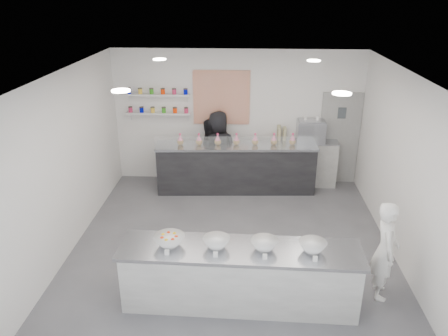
% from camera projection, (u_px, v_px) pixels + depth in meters
% --- Properties ---
extents(floor, '(6.00, 6.00, 0.00)m').
position_uv_depth(floor, '(231.00, 249.00, 7.59)').
color(floor, '#515156').
rests_on(floor, ground).
extents(ceiling, '(6.00, 6.00, 0.00)m').
position_uv_depth(ceiling, '(233.00, 76.00, 6.43)').
color(ceiling, white).
rests_on(ceiling, floor).
extents(back_wall, '(5.50, 0.00, 5.50)m').
position_uv_depth(back_wall, '(237.00, 117.00, 9.77)').
color(back_wall, white).
rests_on(back_wall, floor).
extents(left_wall, '(0.00, 6.00, 6.00)m').
position_uv_depth(left_wall, '(64.00, 166.00, 7.15)').
color(left_wall, white).
rests_on(left_wall, floor).
extents(right_wall, '(0.00, 6.00, 6.00)m').
position_uv_depth(right_wall, '(406.00, 173.00, 6.87)').
color(right_wall, white).
rests_on(right_wall, floor).
extents(back_door, '(0.88, 0.04, 2.10)m').
position_uv_depth(back_door, '(339.00, 139.00, 9.80)').
color(back_door, gray).
rests_on(back_door, floor).
extents(pattern_panel, '(1.25, 0.03, 1.20)m').
position_uv_depth(pattern_panel, '(221.00, 98.00, 9.59)').
color(pattern_panel, '#C03A09').
rests_on(pattern_panel, back_wall).
extents(jar_shelf_lower, '(1.45, 0.22, 0.04)m').
position_uv_depth(jar_shelf_lower, '(159.00, 113.00, 9.73)').
color(jar_shelf_lower, silver).
rests_on(jar_shelf_lower, back_wall).
extents(jar_shelf_upper, '(1.45, 0.22, 0.04)m').
position_uv_depth(jar_shelf_upper, '(158.00, 95.00, 9.57)').
color(jar_shelf_upper, silver).
rests_on(jar_shelf_upper, back_wall).
extents(preserve_jars, '(1.45, 0.10, 0.56)m').
position_uv_depth(preserve_jars, '(158.00, 101.00, 9.60)').
color(preserve_jars, '#CD2B59').
rests_on(preserve_jars, jar_shelf_lower).
extents(downlight_0, '(0.24, 0.24, 0.02)m').
position_uv_depth(downlight_0, '(121.00, 91.00, 5.59)').
color(downlight_0, white).
rests_on(downlight_0, ceiling).
extents(downlight_1, '(0.24, 0.24, 0.02)m').
position_uv_depth(downlight_1, '(342.00, 93.00, 5.44)').
color(downlight_1, white).
rests_on(downlight_1, ceiling).
extents(downlight_2, '(0.24, 0.24, 0.02)m').
position_uv_depth(downlight_2, '(160.00, 59.00, 7.98)').
color(downlight_2, white).
rests_on(downlight_2, ceiling).
extents(downlight_3, '(0.24, 0.24, 0.02)m').
position_uv_depth(downlight_3, '(314.00, 61.00, 7.84)').
color(downlight_3, white).
rests_on(downlight_3, ceiling).
extents(prep_counter, '(3.35, 0.83, 0.91)m').
position_uv_depth(prep_counter, '(240.00, 276.00, 6.12)').
color(prep_counter, '#999994').
rests_on(prep_counter, floor).
extents(back_bar, '(3.48, 0.83, 1.07)m').
position_uv_depth(back_bar, '(236.00, 168.00, 9.56)').
color(back_bar, black).
rests_on(back_bar, floor).
extents(sneeze_guard, '(3.40, 0.21, 0.29)m').
position_uv_depth(sneeze_guard, '(237.00, 143.00, 9.02)').
color(sneeze_guard, white).
rests_on(sneeze_guard, back_bar).
extents(espresso_ledge, '(1.41, 0.45, 1.05)m').
position_uv_depth(espresso_ledge, '(305.00, 163.00, 9.87)').
color(espresso_ledge, '#999994').
rests_on(espresso_ledge, floor).
extents(espresso_machine, '(0.61, 0.42, 0.46)m').
position_uv_depth(espresso_machine, '(311.00, 131.00, 9.57)').
color(espresso_machine, '#93969E').
rests_on(espresso_machine, espresso_ledge).
extents(cup_stacks, '(0.24, 0.24, 0.30)m').
position_uv_depth(cup_stacks, '(282.00, 134.00, 9.63)').
color(cup_stacks, '#9B966A').
rests_on(cup_stacks, espresso_ledge).
extents(prep_bowls, '(2.34, 0.53, 0.15)m').
position_uv_depth(prep_bowls, '(240.00, 244.00, 5.92)').
color(prep_bowls, white).
rests_on(prep_bowls, prep_counter).
extents(label_cards, '(2.01, 0.04, 0.07)m').
position_uv_depth(label_cards, '(240.00, 269.00, 5.47)').
color(label_cards, white).
rests_on(label_cards, prep_counter).
extents(cookie_bags, '(2.55, 0.29, 0.26)m').
position_uv_depth(cookie_bags, '(236.00, 139.00, 9.30)').
color(cookie_bags, pink).
rests_on(cookie_bags, back_bar).
extents(woman_prep, '(0.42, 0.59, 1.50)m').
position_uv_depth(woman_prep, '(385.00, 250.00, 6.19)').
color(woman_prep, white).
rests_on(woman_prep, floor).
extents(staff_left, '(0.91, 0.81, 1.56)m').
position_uv_depth(staff_left, '(208.00, 153.00, 9.72)').
color(staff_left, black).
rests_on(staff_left, floor).
extents(staff_right, '(0.94, 0.70, 1.74)m').
position_uv_depth(staff_right, '(218.00, 149.00, 9.68)').
color(staff_right, black).
rests_on(staff_right, floor).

